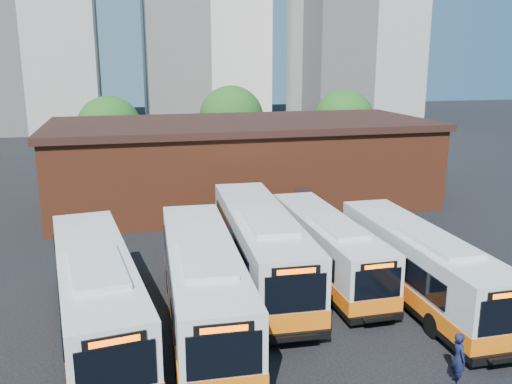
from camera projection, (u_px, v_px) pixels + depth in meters
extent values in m
plane|color=black|center=(340.00, 315.00, 23.75)|extent=(220.00, 220.00, 0.00)
cube|color=silver|center=(96.00, 291.00, 21.64)|extent=(4.36, 13.10, 3.05)
cube|color=orange|center=(98.00, 312.00, 21.86)|extent=(4.42, 13.16, 0.75)
cube|color=black|center=(98.00, 324.00, 21.98)|extent=(4.41, 13.15, 0.27)
cube|color=black|center=(116.00, 368.00, 15.73)|extent=(2.31, 0.36, 1.45)
cube|color=black|center=(114.00, 341.00, 15.50)|extent=(1.82, 0.30, 0.34)
cube|color=#FF5905|center=(115.00, 342.00, 15.47)|extent=(1.44, 0.21, 0.19)
cube|color=black|center=(58.00, 286.00, 21.47)|extent=(1.34, 9.95, 1.13)
cube|color=black|center=(129.00, 276.00, 22.45)|extent=(1.34, 9.95, 1.13)
cube|color=silver|center=(97.00, 267.00, 19.80)|extent=(2.42, 4.70, 0.24)
cylinder|color=black|center=(71.00, 377.00, 18.24)|extent=(0.48, 1.11, 1.07)
cylinder|color=black|center=(145.00, 362.00, 19.11)|extent=(0.48, 1.11, 1.07)
cylinder|color=black|center=(63.00, 294.00, 24.64)|extent=(0.48, 1.11, 1.07)
cylinder|color=black|center=(118.00, 286.00, 25.51)|extent=(0.48, 1.11, 1.07)
cube|color=silver|center=(203.00, 281.00, 22.64)|extent=(3.34, 13.06, 3.08)
cube|color=orange|center=(203.00, 300.00, 22.86)|extent=(3.39, 13.12, 0.76)
cube|color=black|center=(203.00, 312.00, 22.99)|extent=(3.38, 13.11, 0.27)
cube|color=black|center=(224.00, 356.00, 16.38)|extent=(2.34, 0.17, 1.46)
cube|color=black|center=(224.00, 329.00, 16.15)|extent=(1.84, 0.15, 0.35)
cube|color=#FF5905|center=(224.00, 330.00, 16.12)|extent=(1.46, 0.09, 0.19)
cube|color=black|center=(168.00, 273.00, 22.72)|extent=(0.51, 10.09, 1.13)
cube|color=black|center=(234.00, 268.00, 23.25)|extent=(0.51, 10.09, 1.13)
cube|color=silver|center=(206.00, 257.00, 20.71)|extent=(2.08, 4.61, 0.24)
cylinder|color=black|center=(179.00, 360.00, 19.24)|extent=(0.39, 1.09, 1.08)
cylinder|color=black|center=(248.00, 353.00, 19.72)|extent=(0.39, 1.09, 1.08)
cylinder|color=black|center=(170.00, 281.00, 26.02)|extent=(0.39, 1.09, 1.08)
cylinder|color=black|center=(222.00, 277.00, 26.50)|extent=(0.39, 1.09, 1.08)
cube|color=silver|center=(260.00, 244.00, 27.00)|extent=(3.49, 13.50, 3.18)
cube|color=orange|center=(260.00, 261.00, 27.22)|extent=(3.55, 13.55, 0.78)
cube|color=black|center=(260.00, 271.00, 27.35)|extent=(3.54, 13.54, 0.28)
cube|color=black|center=(296.00, 294.00, 20.53)|extent=(2.42, 0.18, 1.50)
cube|color=black|center=(296.00, 271.00, 20.29)|extent=(1.90, 0.16, 0.36)
cube|color=#FF5905|center=(296.00, 271.00, 20.26)|extent=(1.50, 0.10, 0.20)
cube|color=black|center=(295.00, 337.00, 20.89)|extent=(2.85, 0.29, 0.36)
cube|color=black|center=(297.00, 338.00, 20.62)|extent=(1.63, 0.50, 0.07)
cube|color=black|center=(299.00, 339.00, 20.41)|extent=(1.62, 0.12, 0.20)
cube|color=black|center=(230.00, 237.00, 27.08)|extent=(0.56, 10.42, 1.17)
cube|color=black|center=(286.00, 233.00, 27.62)|extent=(0.56, 10.42, 1.17)
cube|color=silver|center=(268.00, 221.00, 25.00)|extent=(2.16, 4.77, 0.25)
cylinder|color=black|center=(249.00, 305.00, 23.49)|extent=(0.41, 1.13, 1.11)
cylinder|color=black|center=(306.00, 300.00, 23.97)|extent=(0.41, 1.13, 1.11)
cylinder|color=black|center=(225.00, 248.00, 30.50)|extent=(0.41, 1.13, 1.11)
cylinder|color=black|center=(270.00, 245.00, 30.98)|extent=(0.41, 1.13, 1.11)
cube|color=silver|center=(326.00, 245.00, 27.70)|extent=(2.49, 11.43, 2.71)
cube|color=orange|center=(326.00, 259.00, 27.89)|extent=(2.53, 11.48, 0.67)
cube|color=black|center=(326.00, 268.00, 28.00)|extent=(2.52, 11.47, 0.24)
cube|color=black|center=(378.00, 284.00, 22.24)|extent=(2.06, 0.07, 1.28)
cube|color=black|center=(379.00, 266.00, 22.04)|extent=(1.62, 0.07, 0.30)
cube|color=#FF5905|center=(379.00, 266.00, 22.01)|extent=(1.28, 0.03, 0.17)
cube|color=black|center=(377.00, 318.00, 22.55)|extent=(2.43, 0.15, 0.30)
cube|color=black|center=(379.00, 319.00, 22.32)|extent=(1.38, 0.37, 0.06)
cube|color=black|center=(381.00, 319.00, 22.14)|extent=(1.38, 0.05, 0.17)
cube|color=black|center=(301.00, 240.00, 27.70)|extent=(0.09, 8.91, 1.00)
cube|color=black|center=(346.00, 236.00, 28.29)|extent=(0.09, 8.91, 1.00)
cube|color=silver|center=(338.00, 226.00, 26.01)|extent=(1.67, 4.01, 0.21)
cylinder|color=black|center=(329.00, 295.00, 24.69)|extent=(0.31, 0.95, 0.95)
cylinder|color=black|center=(373.00, 290.00, 25.21)|extent=(0.31, 0.95, 0.95)
cylinder|color=black|center=(288.00, 249.00, 30.60)|extent=(0.31, 0.95, 0.95)
cylinder|color=black|center=(324.00, 246.00, 31.12)|extent=(0.31, 0.95, 0.95)
cube|color=silver|center=(418.00, 263.00, 25.00)|extent=(2.71, 12.11, 2.87)
cube|color=orange|center=(417.00, 280.00, 25.20)|extent=(2.76, 12.16, 0.70)
cube|color=black|center=(416.00, 290.00, 25.32)|extent=(2.75, 12.15, 0.25)
cube|color=black|center=(507.00, 316.00, 19.19)|extent=(2.18, 0.09, 1.36)
cube|color=black|center=(509.00, 295.00, 18.98)|extent=(1.71, 0.08, 0.32)
cube|color=#FF5905|center=(510.00, 295.00, 18.95)|extent=(1.36, 0.04, 0.18)
cube|color=black|center=(503.00, 358.00, 19.52)|extent=(2.57, 0.17, 0.32)
cube|color=black|center=(507.00, 359.00, 19.28)|extent=(1.46, 0.40, 0.06)
cube|color=black|center=(511.00, 360.00, 19.09)|extent=(1.46, 0.06, 0.18)
cube|color=black|center=(389.00, 256.00, 25.02)|extent=(0.16, 9.43, 1.06)
cube|color=black|center=(439.00, 252.00, 25.60)|extent=(0.16, 9.43, 1.06)
cube|color=silver|center=(439.00, 242.00, 23.20)|extent=(1.79, 4.25, 0.22)
cylinder|color=black|center=(433.00, 325.00, 21.81)|extent=(0.33, 1.01, 1.01)
cylinder|color=black|center=(484.00, 319.00, 22.33)|extent=(0.33, 1.01, 1.01)
cylinder|color=black|center=(364.00, 266.00, 28.09)|extent=(0.33, 1.01, 1.01)
cylinder|color=black|center=(405.00, 262.00, 28.61)|extent=(0.33, 1.01, 1.01)
imported|color=#131736|center=(458.00, 358.00, 18.61)|extent=(0.49, 0.71, 1.88)
cube|color=brown|center=(242.00, 164.00, 41.88)|extent=(28.00, 12.00, 6.00)
cube|color=black|center=(242.00, 124.00, 41.13)|extent=(28.60, 12.60, 0.50)
cube|color=black|center=(303.00, 204.00, 37.33)|extent=(1.20, 0.08, 2.40)
cylinder|color=#382314|center=(112.00, 163.00, 51.25)|extent=(0.36, 0.36, 2.70)
sphere|color=#154B16|center=(109.00, 128.00, 50.46)|extent=(6.00, 6.00, 6.00)
cylinder|color=#382314|center=(232.00, 153.00, 55.91)|extent=(0.36, 0.36, 2.95)
sphere|color=#154B16|center=(231.00, 118.00, 55.04)|extent=(6.56, 6.56, 6.56)
cylinder|color=#382314|center=(342.00, 154.00, 55.66)|extent=(0.36, 0.36, 2.81)
sphere|color=#154B16|center=(344.00, 121.00, 54.84)|extent=(6.24, 6.24, 6.24)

